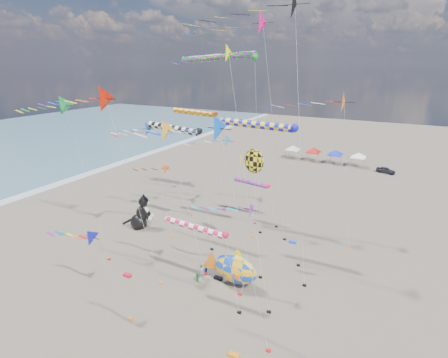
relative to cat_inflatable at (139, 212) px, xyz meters
name	(u,v)px	position (x,y,z in m)	size (l,w,h in m)	color
ground	(154,318)	(13.28, -13.51, -2.53)	(260.00, 260.00, 0.00)	brown
delta_kite_0	(332,104)	(23.13, 7.50, 15.17)	(12.77, 2.67, 19.30)	#EF5615
delta_kite_1	(228,214)	(17.98, -7.93, 6.59)	(9.39, 1.69, 10.37)	purple
delta_kite_2	(256,25)	(14.07, 6.29, 23.70)	(16.33, 2.87, 27.94)	#E20C72
delta_kite_3	(167,170)	(-0.27, 7.04, 4.15)	(9.75, 1.87, 7.97)	#ED571B
delta_kite_4	(223,55)	(10.39, 5.18, 20.46)	(11.51, 2.28, 24.44)	#F0FF0D
delta_kite_5	(142,130)	(1.59, -0.06, 11.56)	(9.20, 1.91, 15.39)	#1750B3
delta_kite_6	(280,5)	(19.98, -2.34, 24.27)	(14.44, 2.93, 28.51)	black
delta_kite_7	(89,233)	(7.54, -14.74, 5.23)	(8.79, 1.64, 8.99)	#1114B4
delta_kite_8	(106,100)	(5.45, -9.08, 16.23)	(14.32, 2.74, 20.39)	#BF1604
delta_kite_9	(222,141)	(8.22, 8.92, 9.10)	(11.29, 1.88, 12.95)	#1C8CE4
delta_kite_10	(167,133)	(9.61, -5.44, 12.82)	(11.06, 2.42, 16.81)	#FFA01B
delta_kite_11	(66,107)	(-1.49, -8.20, 15.07)	(11.11, 2.28, 19.05)	#187E3C
delta_kite_12	(222,130)	(19.73, -12.28, 15.13)	(10.44, 2.01, 19.02)	blue
windsock_0	(253,183)	(12.99, 9.38, 3.41)	(6.82, 0.62, 6.31)	#EE104A
windsock_1	(176,129)	(7.12, -0.43, 12.22)	(8.93, 0.82, 15.23)	black
windsock_2	(197,113)	(2.70, 11.18, 12.42)	(8.71, 0.85, 15.44)	orange
windsock_3	(198,229)	(15.55, -9.30, 5.19)	(8.04, 0.64, 8.10)	#D60F43
windsock_4	(221,58)	(9.35, 6.61, 20.22)	(11.69, 0.89, 23.27)	#188523
windsock_5	(261,126)	(17.18, 1.09, 13.22)	(10.03, 0.87, 16.24)	#1214B8
angelfish_kite	(252,162)	(17.26, -1.17, 9.75)	(3.74, 3.02, 13.69)	yellow
cat_inflatable	(139,212)	(0.00, 0.00, 0.00)	(3.75, 1.87, 5.06)	black
fish_inflatable	(235,269)	(17.70, -5.82, -0.39)	(6.37, 2.23, 4.58)	blue
person_adult	(202,272)	(13.94, -6.27, -1.64)	(0.65, 0.43, 1.78)	#928F9C
child_green	(197,278)	(13.86, -7.07, -1.99)	(0.52, 0.41, 1.08)	#21862C
child_blue	(206,271)	(13.90, -5.36, -2.04)	(0.57, 0.24, 0.98)	blue
kite_bag_0	(293,242)	(20.18, 5.95, -2.38)	(0.90, 0.44, 0.30)	blue
kite_bag_1	(234,355)	(21.68, -14.10, -2.38)	(0.90, 0.44, 0.30)	orange
kite_bag_2	(218,278)	(15.53, -5.52, -2.38)	(0.90, 0.44, 0.30)	black
kite_bag_3	(127,275)	(6.54, -9.74, -2.38)	(0.90, 0.44, 0.30)	red
tent_row	(325,150)	(14.78, 46.49, 0.62)	(19.20, 4.20, 3.80)	silver
parked_car	(386,170)	(28.25, 44.49, -1.89)	(1.52, 3.78, 1.29)	#26262D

